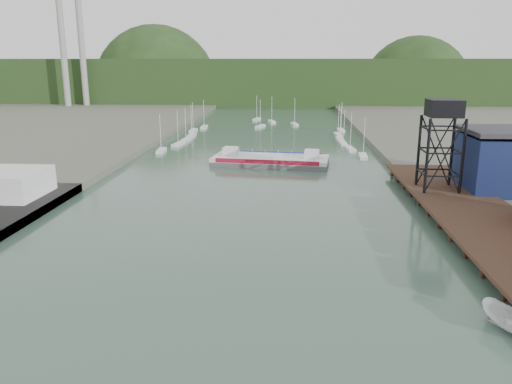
# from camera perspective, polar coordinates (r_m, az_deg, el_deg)

# --- Properties ---
(east_pier) EXTENTS (14.00, 70.00, 2.45)m
(east_pier) POSITION_cam_1_polar(r_m,az_deg,el_deg) (84.91, 23.56, -2.01)
(east_pier) COLOR black
(east_pier) RESTS_ON ground
(lift_tower) EXTENTS (6.50, 6.50, 16.00)m
(lift_tower) POSITION_cam_1_polar(r_m,az_deg,el_deg) (93.95, 20.67, 8.35)
(lift_tower) COLOR black
(lift_tower) RESTS_ON east_pier
(marina_sailboats) EXTENTS (57.71, 92.65, 0.90)m
(marina_sailboats) POSITION_cam_1_polar(r_m,az_deg,el_deg) (171.97, 1.14, 6.61)
(marina_sailboats) COLOR silver
(marina_sailboats) RESTS_ON ground
(smokestacks) EXTENTS (11.20, 8.20, 60.00)m
(smokestacks) POSITION_cam_1_polar(r_m,az_deg,el_deg) (287.80, -20.21, 14.91)
(smokestacks) COLOR gray
(smokestacks) RESTS_ON ground
(distant_hills) EXTENTS (500.00, 120.00, 80.00)m
(distant_hills) POSITION_cam_1_polar(r_m,az_deg,el_deg) (333.49, 1.83, 12.25)
(distant_hills) COLOR black
(distant_hills) RESTS_ON ground
(chain_ferry) EXTENTS (29.11, 14.56, 4.02)m
(chain_ferry) POSITION_cam_1_polar(r_m,az_deg,el_deg) (122.26, 1.66, 3.67)
(chain_ferry) COLOR #4F4F51
(chain_ferry) RESTS_ON ground
(motorboat) EXTENTS (4.96, 6.95, 2.52)m
(motorboat) POSITION_cam_1_polar(r_m,az_deg,el_deg) (53.08, 27.14, -13.02)
(motorboat) COLOR silver
(motorboat) RESTS_ON ground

